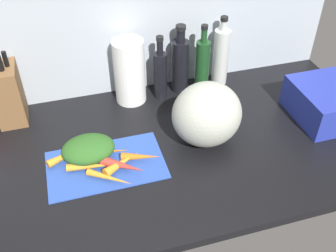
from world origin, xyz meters
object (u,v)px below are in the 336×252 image
at_px(carrot_7, 107,151).
at_px(dish_rack, 328,102).
at_px(bottle_1, 180,64).
at_px(carrot_2, 100,158).
at_px(bottle_3, 221,56).
at_px(carrot_4, 95,166).
at_px(carrot_6, 122,163).
at_px(paper_towel_roll, 129,72).
at_px(knife_block, 8,94).
at_px(bottle_0, 160,73).
at_px(carrot_0, 110,178).
at_px(cutting_board, 106,164).
at_px(carrot_5, 141,157).
at_px(bottle_2, 202,66).
at_px(winter_squash, 207,114).
at_px(carrot_3, 71,153).
at_px(carrot_1, 123,166).

relative_size(carrot_7, dish_rack, 0.59).
bearing_deg(bottle_1, dish_rack, -34.77).
relative_size(carrot_2, bottle_3, 0.38).
xyz_separation_m(carrot_4, carrot_6, (0.08, -0.01, 0.00)).
bearing_deg(paper_towel_roll, bottle_3, 2.77).
xyz_separation_m(carrot_2, bottle_3, (0.55, 0.34, 0.10)).
height_order(knife_block, bottle_0, knife_block).
distance_m(carrot_0, bottle_1, 0.57).
relative_size(cutting_board, carrot_2, 3.41).
relative_size(carrot_2, carrot_5, 0.88).
height_order(bottle_0, bottle_3, bottle_3).
relative_size(knife_block, bottle_2, 0.95).
relative_size(winter_squash, paper_towel_roll, 0.93).
bearing_deg(dish_rack, carrot_6, -175.87).
height_order(carrot_3, winter_squash, winter_squash).
xyz_separation_m(bottle_2, bottle_3, (0.09, 0.04, 0.01)).
distance_m(carrot_0, carrot_5, 0.13).
height_order(cutting_board, carrot_0, carrot_0).
relative_size(carrot_6, bottle_2, 0.47).
height_order(carrot_3, carrot_7, carrot_3).
relative_size(carrot_0, bottle_0, 0.59).
bearing_deg(carrot_6, bottle_2, 41.12).
bearing_deg(carrot_5, carrot_4, 179.23).
relative_size(knife_block, paper_towel_roll, 1.08).
distance_m(carrot_5, bottle_3, 0.57).
relative_size(carrot_3, carrot_7, 1.16).
height_order(knife_block, bottle_2, bottle_2).
height_order(carrot_2, bottle_0, bottle_0).
xyz_separation_m(carrot_3, carrot_6, (0.15, -0.10, 0.00)).
bearing_deg(carrot_7, paper_towel_roll, 63.97).
xyz_separation_m(carrot_6, dish_rack, (0.78, 0.06, 0.04)).
bearing_deg(dish_rack, carrot_2, -179.09).
bearing_deg(carrot_2, carrot_6, -34.29).
bearing_deg(dish_rack, cutting_board, -177.93).
xyz_separation_m(carrot_2, winter_squash, (0.37, 0.01, 0.09)).
height_order(carrot_1, winter_squash, winter_squash).
bearing_deg(cutting_board, carrot_0, -89.66).
distance_m(carrot_5, bottle_2, 0.48).
bearing_deg(bottle_3, carrot_4, -147.08).
distance_m(carrot_2, bottle_3, 0.66).
bearing_deg(bottle_1, carrot_4, -137.37).
bearing_deg(winter_squash, cutting_board, -175.59).
relative_size(cutting_board, bottle_0, 1.45).
bearing_deg(paper_towel_roll, bottle_1, 4.38).
relative_size(carrot_3, bottle_3, 0.59).
height_order(carrot_7, knife_block, knife_block).
distance_m(carrot_4, bottle_2, 0.59).
bearing_deg(carrot_0, carrot_3, 124.89).
relative_size(cutting_board, carrot_5, 3.00).
relative_size(carrot_4, paper_towel_roll, 0.70).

